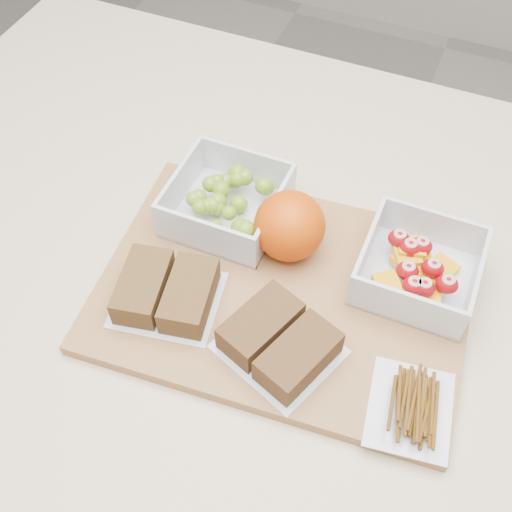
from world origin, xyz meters
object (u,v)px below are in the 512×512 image
Objects in this scene: cutting_board at (284,293)px; sandwich_bag_center at (279,341)px; orange at (289,226)px; sandwich_bag_left at (166,291)px; grape_container at (228,202)px; pretzel_bag at (412,405)px; fruit_container at (418,270)px.

sandwich_bag_center is (0.02, -0.08, 0.03)m from cutting_board.
orange is 0.64× the size of sandwich_bag_left.
cutting_board is at bearing 107.37° from sandwich_bag_center.
sandwich_bag_left is at bearing -94.28° from grape_container.
orange reaches higher than pretzel_bag.
orange reaches higher than fruit_container.
orange is (0.09, -0.02, 0.02)m from grape_container.
sandwich_bag_left is (-0.25, -0.14, -0.00)m from fruit_container.
sandwich_bag_center is at bearing -4.31° from sandwich_bag_left.
pretzel_bag is at bearing -32.00° from cutting_board.
sandwich_bag_center is at bearing -50.31° from grape_container.
cutting_board is 0.14m from grape_container.
orange is at bearing 51.11° from sandwich_bag_left.
sandwich_bag_left reaches higher than cutting_board.
grape_container is 0.90× the size of sandwich_bag_center.
sandwich_bag_left is 0.29m from pretzel_bag.
sandwich_bag_left is (-0.10, -0.12, -0.02)m from orange.
fruit_container is at bearing 4.82° from orange.
cutting_board is 3.16× the size of sandwich_bag_left.
fruit_container is 0.97× the size of sandwich_bag_left.
sandwich_bag_left is (-0.12, -0.07, 0.03)m from cutting_board.
pretzel_bag is (0.15, -0.01, -0.01)m from sandwich_bag_center.
cutting_board is 0.16m from fruit_container.
grape_container reaches higher than pretzel_bag.
fruit_container is at bearing 22.71° from cutting_board.
cutting_board is 0.14m from sandwich_bag_left.
sandwich_bag_center is at bearing 175.19° from pretzel_bag.
cutting_board is at bearing 152.64° from pretzel_bag.
grape_container is 1.57× the size of orange.
fruit_container is 0.88× the size of sandwich_bag_center.
fruit_container reaches higher than sandwich_bag_center.
sandwich_bag_left is at bearing -128.89° from orange.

